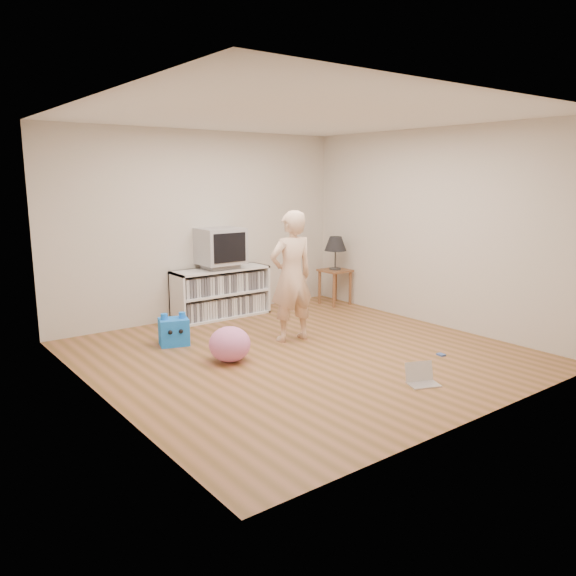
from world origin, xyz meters
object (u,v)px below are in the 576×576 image
at_px(dvd_deck, 220,266).
at_px(person, 291,276).
at_px(laptop, 421,378).
at_px(plush_pink, 230,344).
at_px(crt_tv, 220,246).
at_px(plush_blue, 174,331).
at_px(table_lamp, 335,245).
at_px(media_unit, 221,293).
at_px(side_table, 335,278).

xyz_separation_m(dvd_deck, person, (0.09, -1.52, 0.06)).
xyz_separation_m(laptop, plush_pink, (-1.13, 1.70, 0.14)).
distance_m(crt_tv, laptop, 3.59).
xyz_separation_m(dvd_deck, plush_blue, (-1.15, -0.84, -0.57)).
xyz_separation_m(table_lamp, person, (-1.75, -1.15, -0.15)).
bearing_deg(plush_blue, crt_tv, 53.09).
relative_size(crt_tv, laptop, 1.70).
height_order(media_unit, table_lamp, table_lamp).
height_order(dvd_deck, plush_pink, dvd_deck).
bearing_deg(dvd_deck, person, -86.78).
relative_size(crt_tv, plush_blue, 1.50).
height_order(table_lamp, laptop, table_lamp).
relative_size(side_table, plush_pink, 1.21).
distance_m(plush_blue, plush_pink, 0.95).
bearing_deg(crt_tv, person, -86.77).
xyz_separation_m(media_unit, dvd_deck, (0.00, -0.02, 0.39)).
relative_size(person, laptop, 4.47).
distance_m(dvd_deck, plush_pink, 2.07).
relative_size(laptop, plush_blue, 0.89).
distance_m(side_table, person, 2.13).
relative_size(laptop, plush_pink, 0.78).
distance_m(person, laptop, 2.07).
xyz_separation_m(crt_tv, plush_blue, (-1.15, -0.83, -0.85)).
bearing_deg(laptop, dvd_deck, 115.11).
xyz_separation_m(crt_tv, side_table, (1.84, -0.37, -0.60)).
xyz_separation_m(laptop, plush_blue, (-1.33, 2.62, 0.11)).
relative_size(dvd_deck, person, 0.28).
bearing_deg(laptop, plush_pink, 145.65).
relative_size(media_unit, table_lamp, 2.72).
bearing_deg(side_table, person, -146.64).
bearing_deg(person, plush_blue, -22.45).
xyz_separation_m(media_unit, table_lamp, (1.84, -0.39, 0.59)).
bearing_deg(dvd_deck, table_lamp, -11.39).
relative_size(media_unit, plush_blue, 3.50).
relative_size(crt_tv, side_table, 1.09).
height_order(dvd_deck, crt_tv, crt_tv).
distance_m(table_lamp, person, 2.10).
bearing_deg(table_lamp, dvd_deck, 168.61).
bearing_deg(plush_blue, dvd_deck, 53.20).
height_order(table_lamp, plush_blue, table_lamp).
distance_m(media_unit, crt_tv, 0.67).
height_order(media_unit, laptop, media_unit).
relative_size(side_table, plush_blue, 1.38).
xyz_separation_m(media_unit, person, (0.09, -1.54, 0.44)).
bearing_deg(plush_pink, laptop, -56.42).
relative_size(side_table, laptop, 1.55).
relative_size(dvd_deck, side_table, 0.82).
bearing_deg(media_unit, dvd_deck, -90.00).
bearing_deg(dvd_deck, crt_tv, -90.00).
distance_m(media_unit, table_lamp, 1.97).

